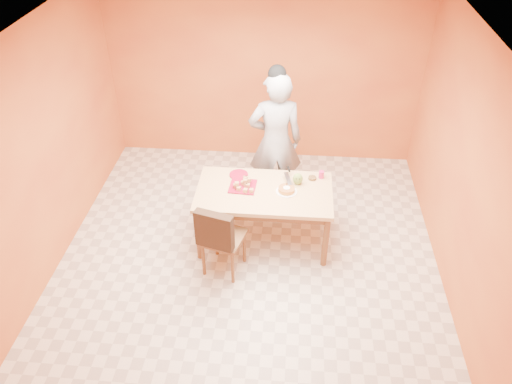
# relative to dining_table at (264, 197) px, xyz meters

# --- Properties ---
(floor) EXTENTS (5.00, 5.00, 0.00)m
(floor) POSITION_rel_dining_table_xyz_m (-0.16, -0.46, -0.67)
(floor) COLOR silver
(floor) RESTS_ON ground
(ceiling) EXTENTS (5.00, 5.00, 0.00)m
(ceiling) POSITION_rel_dining_table_xyz_m (-0.16, -0.46, 2.03)
(ceiling) COLOR white
(ceiling) RESTS_ON wall_back
(wall_back) EXTENTS (4.50, 0.00, 4.50)m
(wall_back) POSITION_rel_dining_table_xyz_m (-0.16, 2.04, 0.68)
(wall_back) COLOR orange
(wall_back) RESTS_ON floor
(wall_left) EXTENTS (0.00, 5.00, 5.00)m
(wall_left) POSITION_rel_dining_table_xyz_m (-2.41, -0.46, 0.68)
(wall_left) COLOR orange
(wall_left) RESTS_ON floor
(wall_right) EXTENTS (0.00, 5.00, 5.00)m
(wall_right) POSITION_rel_dining_table_xyz_m (2.09, -0.46, 0.68)
(wall_right) COLOR orange
(wall_right) RESTS_ON floor
(dining_table) EXTENTS (1.60, 0.90, 0.76)m
(dining_table) POSITION_rel_dining_table_xyz_m (0.00, 0.00, 0.00)
(dining_table) COLOR tan
(dining_table) RESTS_ON floor
(dining_chair) EXTENTS (0.56, 0.62, 0.97)m
(dining_chair) POSITION_rel_dining_table_xyz_m (-0.42, -0.56, -0.16)
(dining_chair) COLOR brown
(dining_chair) RESTS_ON floor
(pastry_pile) EXTENTS (0.28, 0.28, 0.09)m
(pastry_pile) POSITION_rel_dining_table_xyz_m (-0.26, 0.05, 0.16)
(pastry_pile) COLOR tan
(pastry_pile) RESTS_ON pastry_platter
(person) EXTENTS (0.76, 0.56, 1.91)m
(person) POSITION_rel_dining_table_xyz_m (0.08, 0.80, 0.29)
(person) COLOR gray
(person) RESTS_ON floor
(pastry_platter) EXTENTS (0.32, 0.32, 0.02)m
(pastry_platter) POSITION_rel_dining_table_xyz_m (-0.26, 0.05, 0.10)
(pastry_platter) COLOR maroon
(pastry_platter) RESTS_ON dining_table
(red_dinner_plate) EXTENTS (0.27, 0.27, 0.01)m
(red_dinner_plate) POSITION_rel_dining_table_xyz_m (-0.34, 0.29, 0.10)
(red_dinner_plate) COLOR maroon
(red_dinner_plate) RESTS_ON dining_table
(white_cake_plate) EXTENTS (0.32, 0.32, 0.01)m
(white_cake_plate) POSITION_rel_dining_table_xyz_m (0.26, -0.00, 0.10)
(white_cake_plate) COLOR white
(white_cake_plate) RESTS_ON dining_table
(sponge_cake) EXTENTS (0.24, 0.24, 0.04)m
(sponge_cake) POSITION_rel_dining_table_xyz_m (0.26, -0.00, 0.13)
(sponge_cake) COLOR gold
(sponge_cake) RESTS_ON white_cake_plate
(cake_server) EXTENTS (0.12, 0.28, 0.01)m
(cake_server) POSITION_rel_dining_table_xyz_m (0.27, 0.18, 0.16)
(cake_server) COLOR silver
(cake_server) RESTS_ON sponge_cake
(egg_ornament) EXTENTS (0.14, 0.13, 0.15)m
(egg_ornament) POSITION_rel_dining_table_xyz_m (0.39, 0.17, 0.17)
(egg_ornament) COLOR olive
(egg_ornament) RESTS_ON dining_table
(magenta_glass) EXTENTS (0.07, 0.07, 0.09)m
(magenta_glass) POSITION_rel_dining_table_xyz_m (0.67, 0.32, 0.14)
(magenta_glass) COLOR #C71D5A
(magenta_glass) RESTS_ON dining_table
(checker_tin) EXTENTS (0.11, 0.11, 0.03)m
(checker_tin) POSITION_rel_dining_table_xyz_m (0.56, 0.28, 0.11)
(checker_tin) COLOR #351A0E
(checker_tin) RESTS_ON dining_table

